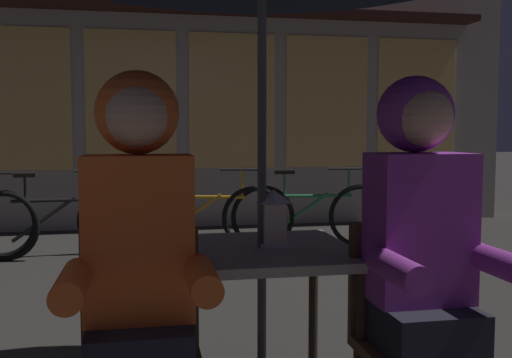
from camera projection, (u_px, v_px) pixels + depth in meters
name	position (u px, v px, depth m)	size (l,w,h in m)	color
cafe_table	(262.00, 272.00, 2.35)	(0.72, 0.72, 0.74)	#B2AD9E
lantern	(273.00, 217.00, 2.34)	(0.11, 0.11, 0.23)	white
chair_left	(141.00, 349.00, 1.91)	(0.40, 0.40, 0.87)	#513823
chair_right	(413.00, 331.00, 2.09)	(0.40, 0.40, 0.87)	#513823
person_left_hooded	(139.00, 245.00, 1.82)	(0.45, 0.56, 1.40)	black
person_right_hooded	(422.00, 235.00, 2.00)	(0.45, 0.56, 1.40)	black
bicycle_second	(57.00, 220.00, 5.64)	(1.68, 0.13, 0.84)	black
bicycle_third	(204.00, 216.00, 5.93)	(1.64, 0.46, 0.84)	black
bicycle_fourth	(311.00, 215.00, 6.03)	(1.68, 0.22, 0.84)	black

